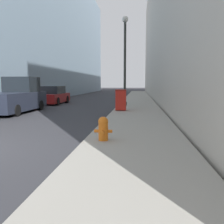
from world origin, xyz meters
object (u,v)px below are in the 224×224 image
Objects in this scene: lamppost at (125,56)px; parked_sedan_near at (52,96)px; pickup_truck at (17,98)px; fire_hydrant at (103,128)px; trash_bin at (121,100)px.

parked_sedan_near is (-6.40, 2.49, -3.05)m from lamppost.
lamppost reaches higher than pickup_truck.
fire_hydrant is 0.11× the size of lamppost.
parked_sedan_near is at bearing 90.23° from pickup_truck.
parked_sedan_near is at bearing 136.18° from trash_bin.
pickup_truck is at bearing -148.37° from lamppost.
trash_bin is 8.84m from parked_sedan_near.
trash_bin is at bearing 90.50° from fire_hydrant.
lamppost reaches higher than parked_sedan_near.
lamppost is (0.02, 3.63, 2.96)m from trash_bin.
pickup_truck is 6.42m from parked_sedan_near.
parked_sedan_near is (-0.03, 6.42, -0.19)m from pickup_truck.
trash_bin is at bearing -90.36° from lamppost.
parked_sedan_near is (-6.38, 6.12, -0.09)m from trash_bin.
pickup_truck is at bearing -89.77° from parked_sedan_near.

